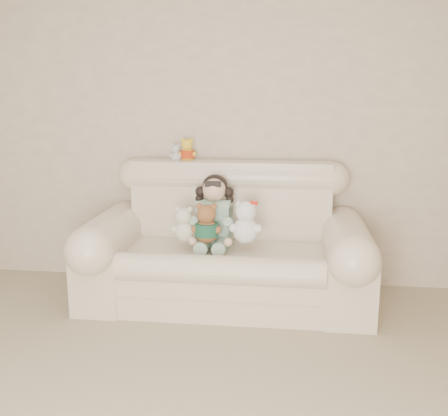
% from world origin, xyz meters
% --- Properties ---
extents(wall_back, '(4.50, 0.00, 4.50)m').
position_xyz_m(wall_back, '(0.00, 2.50, 1.30)').
color(wall_back, '#B39F8E').
rests_on(wall_back, ground).
extents(sofa, '(2.10, 0.95, 1.03)m').
position_xyz_m(sofa, '(0.14, 2.00, 0.52)').
color(sofa, beige).
rests_on(sofa, floor).
extents(seated_child, '(0.38, 0.44, 0.55)m').
position_xyz_m(seated_child, '(0.04, 2.08, 0.69)').
color(seated_child, '#317651').
rests_on(seated_child, sofa).
extents(brown_teddy, '(0.24, 0.19, 0.34)m').
position_xyz_m(brown_teddy, '(0.01, 1.87, 0.67)').
color(brown_teddy, brown).
rests_on(brown_teddy, sofa).
extents(white_cat, '(0.28, 0.24, 0.37)m').
position_xyz_m(white_cat, '(0.29, 1.90, 0.69)').
color(white_cat, white).
rests_on(white_cat, sofa).
extents(cream_teddy, '(0.23, 0.20, 0.30)m').
position_xyz_m(cream_teddy, '(-0.15, 1.88, 0.65)').
color(cream_teddy, beige).
rests_on(cream_teddy, sofa).
extents(yellow_mini_bear, '(0.15, 0.12, 0.22)m').
position_xyz_m(yellow_mini_bear, '(-0.21, 2.37, 1.12)').
color(yellow_mini_bear, yellow).
rests_on(yellow_mini_bear, sofa).
extents(grey_mini_plush, '(0.13, 0.11, 0.17)m').
position_xyz_m(grey_mini_plush, '(-0.31, 2.36, 1.10)').
color(grey_mini_plush, silver).
rests_on(grey_mini_plush, sofa).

